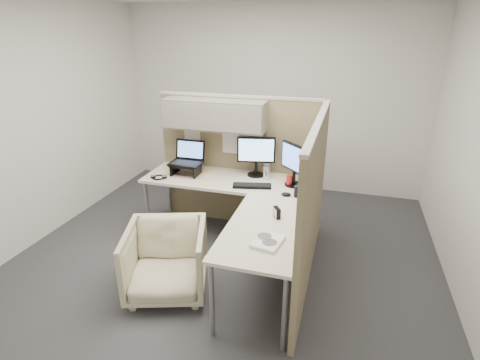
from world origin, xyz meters
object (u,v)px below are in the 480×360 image
(desk, at_px, (239,199))
(monitor_left, at_px, (256,153))
(keyboard, at_px, (252,186))
(office_chair, at_px, (166,258))

(desk, distance_m, monitor_left, 0.68)
(desk, height_order, keyboard, keyboard)
(office_chair, bearing_deg, keyboard, 43.41)
(desk, bearing_deg, office_chair, -121.85)
(office_chair, height_order, monitor_left, monitor_left)
(desk, relative_size, keyboard, 4.79)
(desk, height_order, office_chair, office_chair)
(office_chair, xyz_separation_m, keyboard, (0.55, 1.02, 0.37))
(office_chair, relative_size, monitor_left, 1.58)
(desk, relative_size, monitor_left, 4.29)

